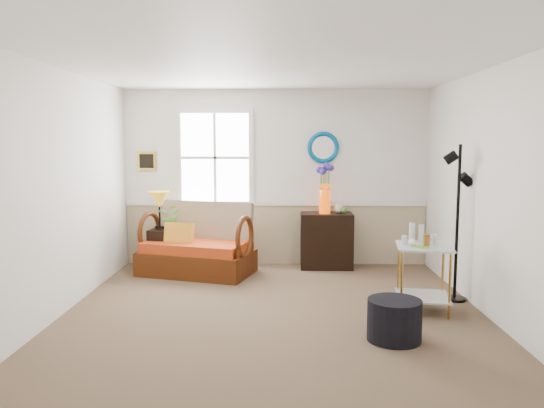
{
  "coord_description": "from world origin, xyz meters",
  "views": [
    {
      "loc": [
        0.07,
        -5.38,
        1.82
      ],
      "look_at": [
        -0.02,
        0.19,
        1.17
      ],
      "focal_mm": 35.0,
      "sensor_mm": 36.0,
      "label": 1
    }
  ],
  "objects_px": {
    "cabinet": "(326,240)",
    "side_table": "(423,278)",
    "floor_lamp": "(457,223)",
    "loveseat": "(196,239)",
    "ottoman": "(394,320)",
    "lamp_stand": "(163,250)"
  },
  "relations": [
    {
      "from": "cabinet",
      "to": "side_table",
      "type": "height_order",
      "value": "cabinet"
    },
    {
      "from": "cabinet",
      "to": "floor_lamp",
      "type": "relative_size",
      "value": 0.45
    },
    {
      "from": "loveseat",
      "to": "side_table",
      "type": "xyz_separation_m",
      "value": [
        2.71,
        -1.6,
        -0.13
      ]
    },
    {
      "from": "floor_lamp",
      "to": "ottoman",
      "type": "bearing_deg",
      "value": -113.33
    },
    {
      "from": "lamp_stand",
      "to": "cabinet",
      "type": "bearing_deg",
      "value": 6.62
    },
    {
      "from": "cabinet",
      "to": "ottoman",
      "type": "height_order",
      "value": "cabinet"
    },
    {
      "from": "side_table",
      "to": "ottoman",
      "type": "bearing_deg",
      "value": -119.41
    },
    {
      "from": "floor_lamp",
      "to": "lamp_stand",
      "type": "bearing_deg",
      "value": 174.01
    },
    {
      "from": "loveseat",
      "to": "cabinet",
      "type": "relative_size",
      "value": 1.87
    },
    {
      "from": "lamp_stand",
      "to": "floor_lamp",
      "type": "xyz_separation_m",
      "value": [
        3.7,
        -1.34,
        0.6
      ]
    },
    {
      "from": "side_table",
      "to": "ottoman",
      "type": "xyz_separation_m",
      "value": [
        -0.49,
        -0.87,
        -0.17
      ]
    },
    {
      "from": "lamp_stand",
      "to": "ottoman",
      "type": "distance_m",
      "value": 3.78
    },
    {
      "from": "cabinet",
      "to": "ottoman",
      "type": "bearing_deg",
      "value": -81.69
    },
    {
      "from": "side_table",
      "to": "loveseat",
      "type": "bearing_deg",
      "value": 149.38
    },
    {
      "from": "lamp_stand",
      "to": "side_table",
      "type": "distance_m",
      "value": 3.66
    },
    {
      "from": "ottoman",
      "to": "lamp_stand",
      "type": "bearing_deg",
      "value": 136.12
    },
    {
      "from": "lamp_stand",
      "to": "cabinet",
      "type": "xyz_separation_m",
      "value": [
        2.34,
        0.27,
        0.1
      ]
    },
    {
      "from": "lamp_stand",
      "to": "side_table",
      "type": "height_order",
      "value": "side_table"
    },
    {
      "from": "lamp_stand",
      "to": "cabinet",
      "type": "relative_size",
      "value": 0.75
    },
    {
      "from": "floor_lamp",
      "to": "ottoman",
      "type": "distance_m",
      "value": 1.76
    },
    {
      "from": "loveseat",
      "to": "side_table",
      "type": "height_order",
      "value": "loveseat"
    },
    {
      "from": "side_table",
      "to": "ottoman",
      "type": "height_order",
      "value": "side_table"
    }
  ]
}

